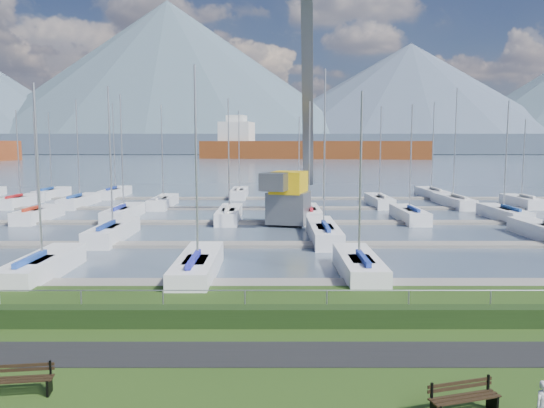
{
  "coord_description": "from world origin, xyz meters",
  "views": [
    {
      "loc": [
        -0.02,
        -18.85,
        6.55
      ],
      "look_at": [
        0.0,
        12.0,
        3.0
      ],
      "focal_mm": 35.0,
      "sensor_mm": 36.0,
      "label": 1
    }
  ],
  "objects_px": {
    "bench_left": "(17,380)",
    "bench_right": "(463,398)",
    "crane": "(294,158)",
    "person": "(544,400)"
  },
  "relations": [
    {
      "from": "bench_left",
      "to": "bench_right",
      "type": "distance_m",
      "value": 11.32
    },
    {
      "from": "person",
      "to": "bench_right",
      "type": "bearing_deg",
      "value": 155.79
    },
    {
      "from": "bench_right",
      "to": "person",
      "type": "relative_size",
      "value": 1.55
    },
    {
      "from": "person",
      "to": "bench_left",
      "type": "bearing_deg",
      "value": 164.21
    },
    {
      "from": "bench_left",
      "to": "bench_right",
      "type": "xyz_separation_m",
      "value": [
        11.28,
        -1.0,
        0.0
      ]
    },
    {
      "from": "bench_right",
      "to": "person",
      "type": "xyz_separation_m",
      "value": [
        1.71,
        -0.45,
        0.18
      ]
    },
    {
      "from": "crane",
      "to": "bench_left",
      "type": "bearing_deg",
      "value": -89.27
    },
    {
      "from": "bench_left",
      "to": "bench_right",
      "type": "relative_size",
      "value": 1.0
    },
    {
      "from": "person",
      "to": "crane",
      "type": "distance_m",
      "value": 34.13
    },
    {
      "from": "person",
      "to": "crane",
      "type": "bearing_deg",
      "value": 88.2
    }
  ]
}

